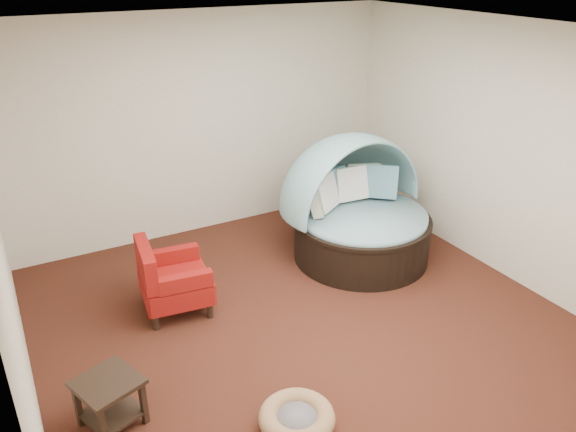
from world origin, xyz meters
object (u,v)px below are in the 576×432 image
canopy_daybed (358,202)px  pet_basket (297,420)px  side_table (110,396)px  red_armchair (170,279)px

canopy_daybed → pet_basket: size_ratio=2.57×
pet_basket → side_table: size_ratio=1.26×
red_armchair → side_table: 1.58m
canopy_daybed → side_table: bearing=-162.0°
canopy_daybed → side_table: (-3.27, -1.36, -0.42)m
canopy_daybed → red_armchair: size_ratio=2.31×
pet_basket → side_table: side_table is taller
pet_basket → red_armchair: size_ratio=0.90×
canopy_daybed → side_table: size_ratio=3.24×
pet_basket → side_table: (-1.23, 0.76, 0.17)m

